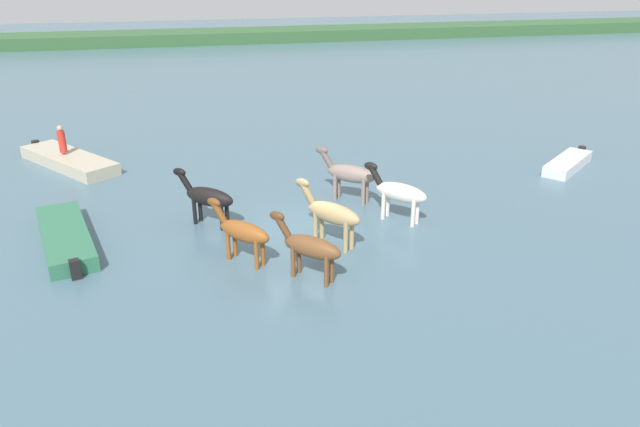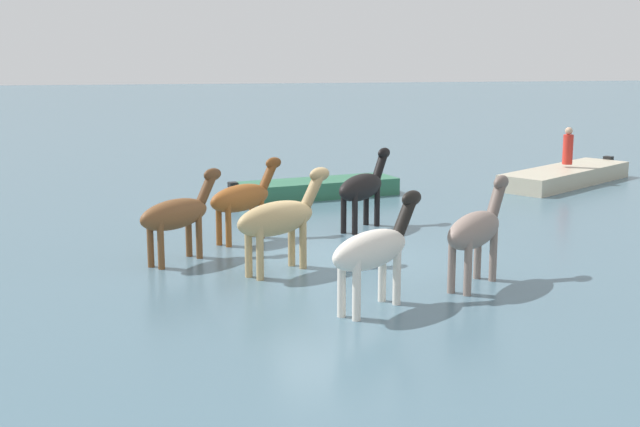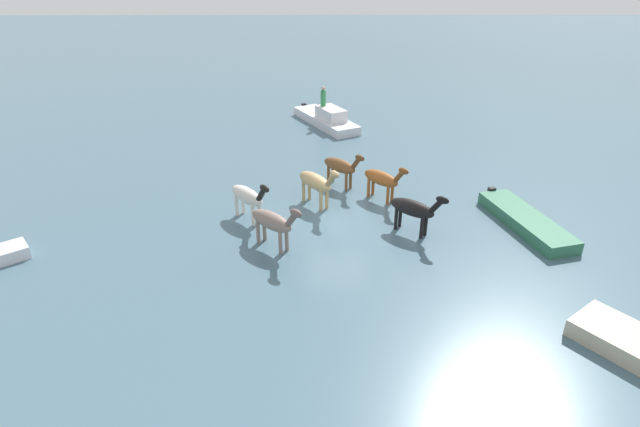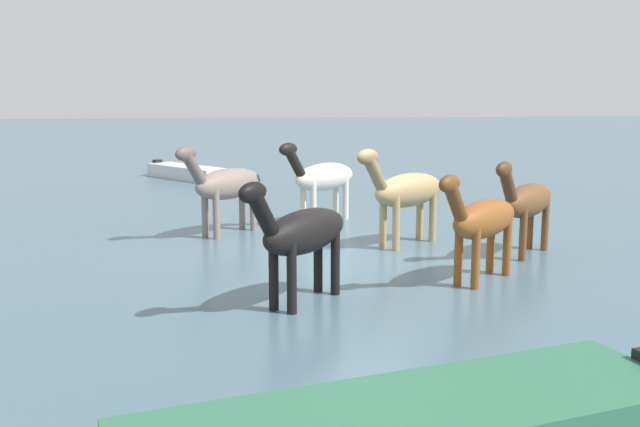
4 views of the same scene
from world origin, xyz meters
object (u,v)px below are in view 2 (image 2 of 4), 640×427
horse_dun_straggler (177,214)px  horse_pinto_flank (373,249)px  boat_tender_starboard (566,178)px  boat_motor_center (315,191)px  horse_gray_outer (243,198)px  horse_lead (279,218)px  horse_chestnut_trailing (363,187)px  horse_mid_herd (476,230)px  person_helmsman_aft (568,147)px

horse_dun_straggler → horse_pinto_flank: size_ratio=0.93×
boat_tender_starboard → boat_motor_center: bearing=-29.7°
horse_gray_outer → horse_lead: 2.91m
horse_pinto_flank → boat_tender_starboard: (-12.11, 8.94, -0.88)m
horse_chestnut_trailing → boat_tender_starboard: 9.69m
horse_mid_herd → horse_gray_outer: size_ratio=1.08×
horse_chestnut_trailing → boat_tender_starboard: (-5.67, 7.81, -0.85)m
boat_motor_center → horse_mid_herd: bearing=-95.4°
horse_dun_straggler → horse_pinto_flank: (3.86, 3.31, 0.05)m
boat_tender_starboard → horse_lead: bearing=5.3°
horse_pinto_flank → horse_chestnut_trailing: bearing=38.4°
boat_tender_starboard → person_helmsman_aft: bearing=-158.2°
horse_lead → boat_tender_starboard: 13.93m
horse_dun_straggler → horse_mid_herd: bearing=-71.6°
person_helmsman_aft → boat_tender_starboard: bearing=-31.0°
boat_tender_starboard → person_helmsman_aft: 1.00m
horse_chestnut_trailing → horse_mid_herd: bearing=-128.4°
horse_lead → boat_tender_starboard: horse_lead is taller
horse_dun_straggler → person_helmsman_aft: size_ratio=1.64×
horse_gray_outer → person_helmsman_aft: bearing=-11.5°
horse_dun_straggler → boat_motor_center: horse_dun_straggler is taller
horse_pinto_flank → horse_mid_herd: bearing=-13.9°
horse_dun_straggler → horse_lead: horse_lead is taller
horse_pinto_flank → boat_motor_center: bearing=45.1°
horse_chestnut_trailing → horse_gray_outer: (0.85, -2.97, -0.03)m
horse_chestnut_trailing → horse_gray_outer: 3.09m
horse_dun_straggler → horse_lead: (1.13, 2.00, 0.08)m
boat_tender_starboard → horse_mid_herd: bearing=21.3°
horse_lead → horse_gray_outer: bearing=61.9°
horse_gray_outer → person_helmsman_aft: horse_gray_outer is taller
horse_gray_outer → boat_motor_center: size_ratio=0.38×
horse_mid_herd → person_helmsman_aft: 13.03m
horse_lead → boat_motor_center: bearing=38.2°
horse_gray_outer → horse_pinto_flank: 5.88m
person_helmsman_aft → horse_lead: bearing=-47.3°
horse_mid_herd → horse_dun_straggler: (-2.70, -5.52, -0.06)m
horse_chestnut_trailing → horse_pinto_flank: size_ratio=1.00×
horse_lead → person_helmsman_aft: horse_lead is taller
horse_chestnut_trailing → horse_gray_outer: size_ratio=1.07×
horse_pinto_flank → person_helmsman_aft: (-12.25, 9.03, 0.11)m
horse_chestnut_trailing → horse_dun_straggler: horse_chestnut_trailing is taller
person_helmsman_aft → horse_dun_straggler: bearing=-55.8°
horse_lead → person_helmsman_aft: bearing=4.1°
horse_chestnut_trailing → boat_motor_center: 4.69m
horse_dun_straggler → person_helmsman_aft: horse_dun_straggler is taller
horse_mid_herd → horse_gray_outer: horse_mid_herd is taller
horse_pinto_flank → horse_lead: bearing=74.1°
boat_tender_starboard → boat_motor_center: 8.37m
horse_gray_outer → boat_tender_starboard: 12.63m
horse_mid_herd → horse_lead: 3.85m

